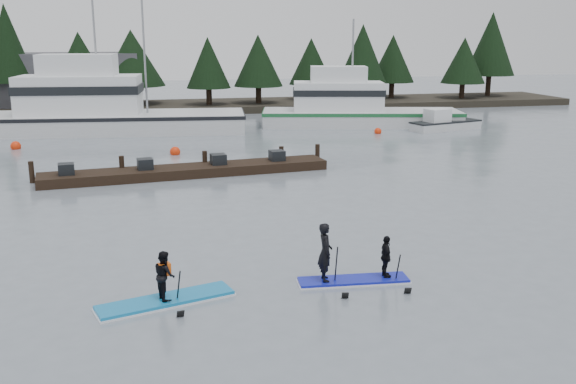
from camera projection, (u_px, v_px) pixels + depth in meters
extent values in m
plane|color=slate|center=(337.00, 282.00, 17.58)|extent=(160.00, 160.00, 0.00)
cube|color=#2D281E|center=(197.00, 106.00, 57.23)|extent=(70.00, 8.00, 0.60)
cube|color=#4C4C51|center=(32.00, 83.00, 55.53)|extent=(18.00, 6.00, 5.00)
cube|color=silver|center=(114.00, 130.00, 44.35)|extent=(18.27, 6.99, 2.38)
cube|color=white|center=(80.00, 95.00, 43.53)|extent=(8.38, 4.47, 2.57)
cylinder|color=gray|center=(96.00, 56.00, 43.05)|extent=(0.14, 0.14, 7.66)
cube|color=silver|center=(361.00, 124.00, 47.60)|extent=(14.96, 7.33, 2.06)
cube|color=white|center=(338.00, 96.00, 47.12)|extent=(6.99, 4.38, 2.06)
cylinder|color=gray|center=(352.00, 65.00, 46.57)|extent=(0.14, 0.14, 6.53)
cube|color=silver|center=(445.00, 125.00, 45.37)|extent=(5.55, 2.96, 0.62)
cube|color=black|center=(188.00, 171.00, 30.70)|extent=(13.77, 3.30, 0.45)
sphere|color=red|center=(378.00, 133.00, 43.77)|extent=(0.50, 0.50, 0.50)
sphere|color=red|center=(175.00, 155.00, 36.11)|extent=(0.58, 0.58, 0.58)
sphere|color=red|center=(16.00, 149.00, 37.87)|extent=(0.60, 0.60, 0.60)
cube|color=#1275B1|center=(166.00, 301.00, 16.20)|extent=(3.54, 1.75, 0.13)
imported|color=black|center=(165.00, 275.00, 16.03)|extent=(0.62, 0.71, 1.25)
cube|color=#FF6115|center=(164.00, 269.00, 16.00)|extent=(0.34, 0.27, 0.32)
cylinder|color=black|center=(178.00, 293.00, 16.07)|extent=(0.16, 0.88, 1.49)
cube|color=#121AAA|center=(353.00, 280.00, 17.56)|extent=(3.06, 0.96, 0.11)
imported|color=black|center=(325.00, 252.00, 17.24)|extent=(0.43, 0.62, 1.61)
cylinder|color=black|center=(336.00, 270.00, 17.17)|extent=(0.25, 0.94, 1.62)
imported|color=black|center=(386.00, 257.00, 17.53)|extent=(0.35, 0.71, 1.18)
cylinder|color=black|center=(397.00, 275.00, 17.47)|extent=(0.23, 0.85, 1.47)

